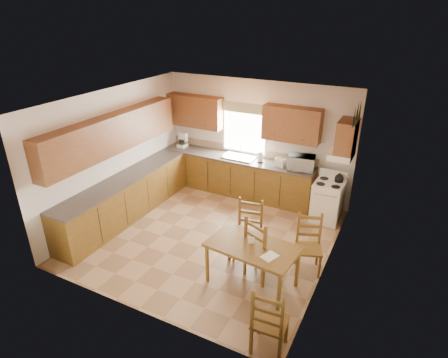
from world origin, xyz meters
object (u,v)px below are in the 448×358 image
at_px(dining_table, 252,265).
at_px(chair_near_left, 263,248).
at_px(microwave, 301,163).
at_px(stove, 327,202).
at_px(chair_far_left, 248,232).
at_px(chair_near_right, 270,318).
at_px(chair_far_right, 309,245).

xyz_separation_m(dining_table, chair_near_left, (0.08, 0.26, 0.19)).
distance_m(microwave, dining_table, 2.96).
height_order(stove, dining_table, stove).
distance_m(microwave, chair_far_left, 2.34).
bearing_deg(chair_near_left, dining_table, 95.54).
distance_m(stove, dining_table, 2.65).
bearing_deg(chair_near_left, microwave, -64.35).
xyz_separation_m(stove, chair_near_left, (-0.52, -2.32, 0.14)).
bearing_deg(chair_near_right, stove, -92.60).
distance_m(chair_near_left, chair_near_right, 1.47).
height_order(microwave, chair_near_left, microwave).
distance_m(dining_table, chair_far_right, 1.04).
bearing_deg(stove, microwave, 159.64).
xyz_separation_m(chair_far_left, chair_far_right, (1.06, 0.14, -0.04)).
xyz_separation_m(stove, chair_near_right, (0.11, -3.65, 0.09)).
relative_size(dining_table, chair_near_left, 1.23).
relative_size(microwave, chair_near_right, 0.51).
distance_m(chair_far_left, chair_far_right, 1.07).
bearing_deg(dining_table, chair_near_left, 79.72).
bearing_deg(chair_far_left, stove, 54.29).
xyz_separation_m(dining_table, chair_near_right, (0.71, -1.07, 0.15)).
xyz_separation_m(stove, dining_table, (-0.60, -2.58, -0.05)).
height_order(microwave, chair_near_right, microwave).
relative_size(stove, chair_far_right, 0.83).
relative_size(dining_table, chair_far_right, 1.37).
relative_size(stove, chair_near_right, 0.82).
bearing_deg(stove, dining_table, -101.03).
xyz_separation_m(microwave, dining_table, (0.10, -2.87, -0.70)).
height_order(chair_far_left, chair_far_right, chair_far_left).
bearing_deg(chair_near_left, chair_far_left, -17.47).
xyz_separation_m(stove, microwave, (-0.70, 0.29, 0.65)).
relative_size(microwave, chair_far_right, 0.51).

